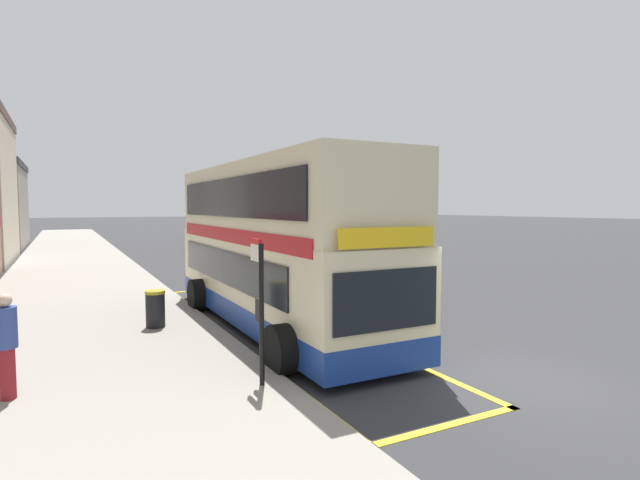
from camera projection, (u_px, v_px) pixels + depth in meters
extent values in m
plane|color=#333335|center=(176.00, 250.00, 37.26)|extent=(260.00, 260.00, 0.00)
cube|color=gray|center=(73.00, 253.00, 34.02)|extent=(6.00, 76.00, 0.14)
cube|color=beige|center=(274.00, 277.00, 13.46)|extent=(2.52, 10.54, 2.30)
cube|color=beige|center=(274.00, 200.00, 13.32)|extent=(2.49, 10.33, 1.90)
cube|color=navy|center=(274.00, 307.00, 13.52)|extent=(2.54, 10.56, 0.60)
cube|color=#B2191E|center=(274.00, 234.00, 13.38)|extent=(2.55, 9.70, 0.36)
cube|color=black|center=(224.00, 267.00, 13.21)|extent=(0.04, 8.43, 0.90)
cube|color=black|center=(228.00, 197.00, 12.73)|extent=(0.04, 9.28, 1.00)
cube|color=black|center=(387.00, 300.00, 8.77)|extent=(2.22, 0.04, 1.10)
cube|color=yellow|center=(388.00, 237.00, 8.69)|extent=(2.01, 0.04, 0.36)
cylinder|color=black|center=(285.00, 349.00, 9.54)|extent=(0.56, 1.00, 1.00)
cylinder|color=black|center=(398.00, 333.00, 10.79)|extent=(0.56, 1.00, 1.00)
cylinder|color=black|center=(199.00, 295.00, 15.46)|extent=(0.56, 1.00, 1.00)
cylinder|color=black|center=(279.00, 288.00, 16.71)|extent=(0.56, 1.00, 1.00)
cube|color=yellow|center=(225.00, 333.00, 12.69)|extent=(0.16, 13.72, 0.01)
cube|color=yellow|center=(319.00, 322.00, 13.96)|extent=(0.16, 13.72, 0.01)
cube|color=yellow|center=(448.00, 425.00, 7.33)|extent=(2.91, 0.16, 0.01)
cube|color=yellow|center=(209.00, 290.00, 19.32)|extent=(2.91, 0.16, 0.01)
cylinder|color=black|center=(262.00, 315.00, 8.55)|extent=(0.09, 0.09, 2.49)
cube|color=silver|center=(256.00, 253.00, 8.70)|extent=(0.05, 0.42, 0.30)
cube|color=red|center=(256.00, 241.00, 8.69)|extent=(0.05, 0.42, 0.10)
cube|color=black|center=(260.00, 311.00, 8.63)|extent=(0.06, 0.28, 0.40)
cube|color=silver|center=(211.00, 239.00, 39.69)|extent=(1.76, 4.20, 0.72)
cube|color=black|center=(211.00, 231.00, 39.56)|extent=(1.52, 1.90, 0.60)
cylinder|color=black|center=(195.00, 243.00, 40.44)|extent=(0.22, 0.60, 0.60)
cylinder|color=black|center=(217.00, 242.00, 41.30)|extent=(0.22, 0.60, 0.60)
cylinder|color=black|center=(203.00, 245.00, 38.14)|extent=(0.22, 0.60, 0.60)
cylinder|color=black|center=(227.00, 244.00, 39.00)|extent=(0.22, 0.60, 0.60)
cube|color=#B2B5BA|center=(199.00, 232.00, 49.93)|extent=(1.76, 4.20, 0.72)
cube|color=black|center=(199.00, 226.00, 49.79)|extent=(1.52, 1.90, 0.60)
cylinder|color=black|center=(187.00, 236.00, 50.67)|extent=(0.22, 0.60, 0.60)
cylinder|color=black|center=(205.00, 235.00, 51.54)|extent=(0.22, 0.60, 0.60)
cylinder|color=black|center=(193.00, 237.00, 48.37)|extent=(0.22, 0.60, 0.60)
cylinder|color=black|center=(212.00, 236.00, 49.23)|extent=(0.22, 0.60, 0.60)
cylinder|color=maroon|center=(8.00, 373.00, 7.97)|extent=(0.24, 0.24, 0.84)
cylinder|color=#33478C|center=(6.00, 328.00, 7.92)|extent=(0.34, 0.34, 0.67)
sphere|color=beige|center=(4.00, 300.00, 7.89)|extent=(0.22, 0.22, 0.22)
cylinder|color=black|center=(155.00, 310.00, 12.75)|extent=(0.48, 0.48, 0.88)
cylinder|color=#A5991E|center=(155.00, 292.00, 12.72)|extent=(0.51, 0.51, 0.08)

